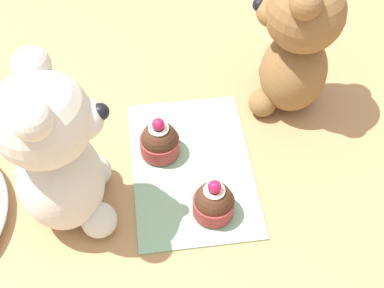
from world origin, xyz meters
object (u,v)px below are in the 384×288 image
object	(u,v)px
teddy_bear_cream	(56,154)
cupcake_near_cream_bear	(159,141)
teddy_bear_tan	(297,44)
cupcake_near_tan_bear	(214,202)

from	to	relation	value
teddy_bear_cream	cupcake_near_cream_bear	size ratio (longest dim) A/B	3.65
cupcake_near_cream_bear	teddy_bear_tan	bearing A→B (deg)	-68.76
teddy_bear_tan	cupcake_near_cream_bear	distance (m)	0.25
teddy_bear_tan	cupcake_near_cream_bear	world-z (taller)	teddy_bear_tan
teddy_bear_cream	cupcake_near_tan_bear	xyz separation A→B (m)	(-0.03, -0.19, -0.10)
teddy_bear_tan	cupcake_near_cream_bear	xyz separation A→B (m)	(-0.08, 0.21, -0.09)
cupcake_near_cream_bear	cupcake_near_tan_bear	world-z (taller)	cupcake_near_cream_bear
teddy_bear_tan	cupcake_near_tan_bear	world-z (taller)	teddy_bear_tan
teddy_bear_cream	cupcake_near_tan_bear	world-z (taller)	teddy_bear_cream
teddy_bear_cream	cupcake_near_cream_bear	bearing A→B (deg)	-61.41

